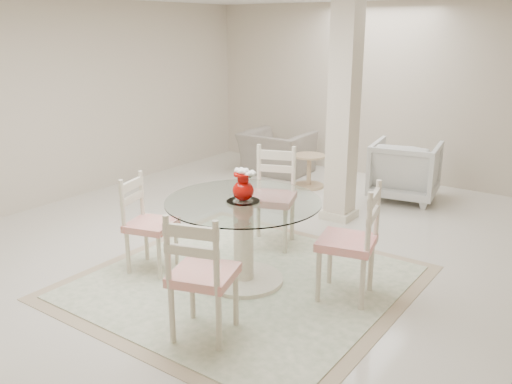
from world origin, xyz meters
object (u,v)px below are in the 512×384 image
Objects in this scene: side_table at (309,172)px; red_vase at (243,186)px; armchair_white at (405,170)px; column at (344,112)px; recliner_taupe at (277,153)px; dining_chair_south at (200,268)px; dining_chair_north at (273,189)px; dining_table at (244,242)px; dining_chair_west at (144,216)px; dining_chair_east at (356,234)px.

red_vase is at bearing -70.54° from side_table.
side_table is at bearing 1.66° from armchair_white.
side_table is (-1.00, 0.97, -1.12)m from column.
armchair_white reaches higher than recliner_taupe.
red_vase is 4.10m from recliner_taupe.
recliner_taupe is (-2.28, 4.53, -0.27)m from dining_chair_south.
armchair_white is at bearing 11.31° from side_table.
dining_table is at bearing -92.32° from dining_chair_north.
dining_chair_south is (1.29, -0.66, 0.05)m from dining_chair_west.
red_vase is at bearing 84.29° from dining_table.
red_vase is 0.26× the size of dining_chair_south.
side_table is (-1.37, -0.27, -0.18)m from armchair_white.
dining_chair_south is 5.07m from recliner_taupe.
recliner_taupe is (-1.96, 3.55, -0.62)m from red_vase.
dining_chair_east is 4.38m from recliner_taupe.
side_table is (-0.78, 2.16, -0.40)m from dining_chair_north.
dining_table is 0.54m from red_vase.
red_vase is at bearing -92.24° from dining_chair_north.
armchair_white is (0.27, 3.41, -0.55)m from red_vase.
dining_chair_south reaches higher than armchair_white.
armchair_white is 1.41m from side_table.
dining_chair_east is at bearing -53.58° from side_table.
side_table is at bearing -156.60° from dining_chair_east.
dining_chair_west is at bearing -87.72° from side_table.
recliner_taupe is at bearing 143.29° from column.
dining_chair_east is at bearing 17.50° from red_vase.
dining_chair_south is (0.42, -3.14, -0.74)m from column.
dining_chair_north is 1.13× the size of dining_chair_west.
dining_table is at bearing -70.57° from side_table.
recliner_taupe is at bearing 118.89° from dining_table.
red_vase reaches higher than armchair_white.
dining_chair_west is 0.91× the size of dining_chair_south.
dining_chair_west is at bearing -162.10° from dining_table.
side_table is at bearing -89.04° from dining_chair_south.
dining_table is 3.33m from side_table.
dining_chair_east reaches higher than recliner_taupe.
dining_chair_north is at bearing -100.38° from column.
dining_chair_south reaches higher than side_table.
dining_table is 1.58× the size of armchair_white.
column reaches higher than dining_table.
column is 3.00× the size of armchair_white.
dining_chair_south is 4.39m from armchair_white.
armchair_white is at bearing 85.53° from red_vase.
armchair_white is at bearing 179.90° from dining_chair_east.
dining_chair_east is 2.05m from dining_chair_west.
red_vase reaches higher than recliner_taupe.
armchair_white is (-0.05, 4.39, -0.20)m from dining_chair_south.
red_vase is 1.08m from dining_chair_north.
dining_table is 1.03m from dining_chair_west.
dining_chair_west is at bearing 102.22° from recliner_taupe.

